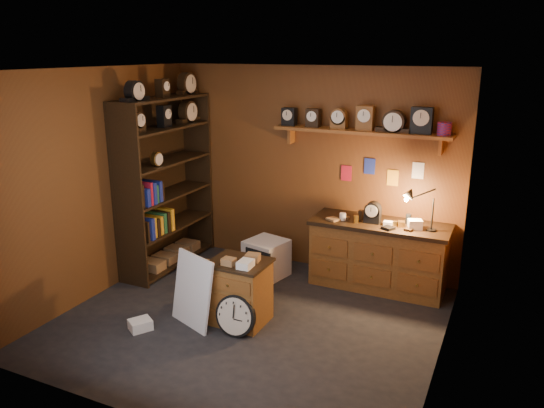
% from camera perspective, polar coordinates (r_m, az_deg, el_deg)
% --- Properties ---
extents(floor, '(4.00, 4.00, 0.00)m').
position_cam_1_polar(floor, '(6.01, -2.43, -12.43)').
color(floor, black).
rests_on(floor, ground).
extents(room_shell, '(4.02, 3.62, 2.71)m').
position_cam_1_polar(room_shell, '(5.47, -1.70, 3.99)').
color(room_shell, brown).
rests_on(room_shell, ground).
extents(shelving_unit, '(0.47, 1.60, 2.58)m').
position_cam_1_polar(shelving_unit, '(7.25, -11.61, 2.93)').
color(shelving_unit, black).
rests_on(shelving_unit, ground).
extents(workbench, '(1.68, 0.66, 1.36)m').
position_cam_1_polar(workbench, '(6.74, 11.40, -5.01)').
color(workbench, brown).
rests_on(workbench, ground).
extents(low_cabinet, '(0.63, 0.53, 0.80)m').
position_cam_1_polar(low_cabinet, '(5.83, -3.53, -9.12)').
color(low_cabinet, brown).
rests_on(low_cabinet, ground).
extents(big_round_clock, '(0.45, 0.16, 0.45)m').
position_cam_1_polar(big_round_clock, '(5.65, -3.95, -11.90)').
color(big_round_clock, black).
rests_on(big_round_clock, ground).
extents(white_panel, '(0.62, 0.38, 0.80)m').
position_cam_1_polar(white_panel, '(6.01, -8.41, -12.58)').
color(white_panel, silver).
rests_on(white_panel, ground).
extents(mini_fridge, '(0.57, 0.59, 0.49)m').
position_cam_1_polar(mini_fridge, '(7.00, -0.62, -5.87)').
color(mini_fridge, silver).
rests_on(mini_fridge, ground).
extents(floor_box_a, '(0.27, 0.23, 0.15)m').
position_cam_1_polar(floor_box_a, '(6.29, -7.55, -10.41)').
color(floor_box_a, olive).
rests_on(floor_box_a, ground).
extents(floor_box_b, '(0.28, 0.29, 0.11)m').
position_cam_1_polar(floor_box_b, '(5.98, -13.97, -12.48)').
color(floor_box_b, white).
rests_on(floor_box_b, ground).
extents(floor_box_c, '(0.27, 0.23, 0.18)m').
position_cam_1_polar(floor_box_c, '(7.13, -6.91, -6.89)').
color(floor_box_c, olive).
rests_on(floor_box_c, ground).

